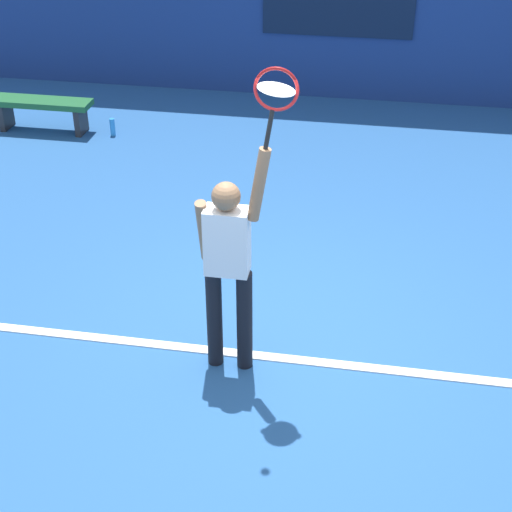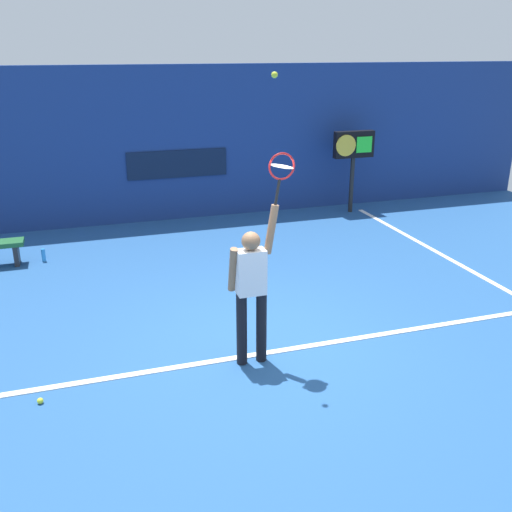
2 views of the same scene
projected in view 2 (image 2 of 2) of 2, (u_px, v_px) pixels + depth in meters
ground_plane at (265, 343)px, 7.53m from camera, size 18.00×18.00×0.00m
back_wall at (176, 144)px, 12.52m from camera, size 18.00×0.20×3.34m
sponsor_banner_center at (178, 164)px, 12.55m from camera, size 2.20×0.03×0.60m
court_baseline at (271, 352)px, 7.30m from camera, size 10.00×0.10×0.01m
court_sideline at (449, 259)px, 10.52m from camera, size 0.10×7.00×0.01m
tennis_player at (251, 286)px, 6.76m from camera, size 0.58×0.31×1.99m
tennis_racket at (281, 169)px, 6.38m from camera, size 0.36×0.27×0.62m
tennis_ball at (275, 75)px, 5.92m from camera, size 0.07×0.07×0.07m
scoreboard_clock at (354, 149)px, 13.03m from camera, size 0.96×0.20×1.89m
water_bottle at (43, 255)px, 10.37m from camera, size 0.07×0.07×0.24m
spare_ball at (40, 401)px, 6.25m from camera, size 0.07×0.07×0.07m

